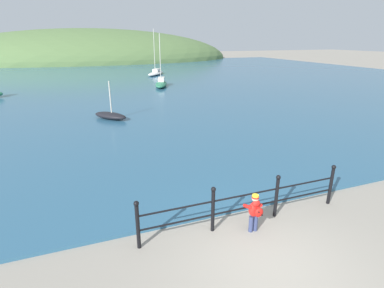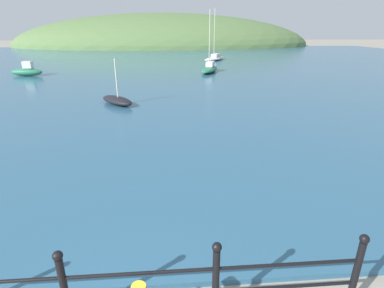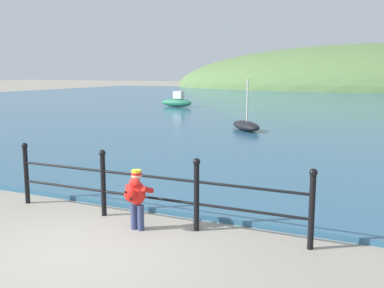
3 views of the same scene
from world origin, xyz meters
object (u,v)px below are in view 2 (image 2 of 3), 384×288
object	(u,v)px
boat_nearest_quay	(117,100)
boat_far_right	(27,71)
boat_green_fishing	(210,68)
boat_white_sailboat	(215,58)

from	to	relation	value
boat_nearest_quay	boat_far_right	xyz separation A→B (m)	(-8.36, 9.96, 0.15)
boat_nearest_quay	boat_far_right	distance (m)	13.01
boat_far_right	boat_green_fishing	bearing A→B (deg)	4.27
boat_nearest_quay	boat_far_right	bearing A→B (deg)	130.00
boat_white_sailboat	boat_far_right	bearing A→B (deg)	-146.34
boat_nearest_quay	boat_far_right	size ratio (longest dim) A/B	0.89
boat_nearest_quay	boat_white_sailboat	size ratio (longest dim) A/B	0.40
boat_white_sailboat	boat_far_right	world-z (taller)	boat_white_sailboat
boat_green_fishing	boat_nearest_quay	bearing A→B (deg)	-118.57
boat_white_sailboat	boat_green_fishing	bearing A→B (deg)	-101.19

